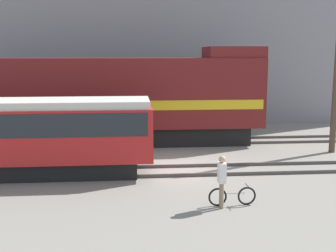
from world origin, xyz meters
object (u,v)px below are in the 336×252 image
bicycle (232,196)px  person (222,176)px  freight_locomotive (99,99)px  streetcar (20,133)px

bicycle → person: person is taller
freight_locomotive → streetcar: bearing=-114.4°
freight_locomotive → bicycle: bearing=-63.4°
freight_locomotive → streetcar: 6.54m
freight_locomotive → bicycle: (5.02, -9.99, -2.15)m
streetcar → person: streetcar is taller
bicycle → streetcar: bearing=152.1°
freight_locomotive → person: freight_locomotive is taller
streetcar → bicycle: size_ratio=6.63×
bicycle → person: size_ratio=0.93×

